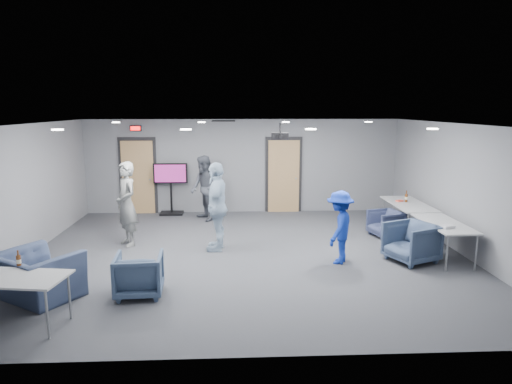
{
  "coord_description": "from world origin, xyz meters",
  "views": [
    {
      "loc": [
        -0.23,
        -9.14,
        3.03
      ],
      "look_at": [
        0.24,
        0.69,
        1.2
      ],
      "focal_mm": 32.0,
      "sensor_mm": 36.0,
      "label": 1
    }
  ],
  "objects_px": {
    "chair_right_a": "(385,223)",
    "person_d": "(340,227)",
    "person_c": "(217,206)",
    "projector": "(280,136)",
    "chair_right_b": "(411,242)",
    "bottle_front": "(19,261)",
    "chair_front_a": "(139,274)",
    "bottle_right": "(406,198)",
    "tv_stand": "(171,186)",
    "chair_front_b": "(38,276)",
    "table_right_a": "(409,205)",
    "person_a": "(127,204)",
    "person_b": "(204,188)",
    "table_front_left": "(1,280)",
    "table_right_b": "(444,225)"
  },
  "relations": [
    {
      "from": "chair_right_a",
      "to": "person_d",
      "type": "bearing_deg",
      "value": -55.88
    },
    {
      "from": "person_c",
      "to": "projector",
      "type": "distance_m",
      "value": 2.13
    },
    {
      "from": "person_c",
      "to": "chair_right_b",
      "type": "distance_m",
      "value": 4.03
    },
    {
      "from": "projector",
      "to": "bottle_front",
      "type": "bearing_deg",
      "value": -130.35
    },
    {
      "from": "chair_right_b",
      "to": "chair_front_a",
      "type": "distance_m",
      "value": 5.26
    },
    {
      "from": "bottle_right",
      "to": "tv_stand",
      "type": "relative_size",
      "value": 0.19
    },
    {
      "from": "chair_right_b",
      "to": "chair_front_b",
      "type": "bearing_deg",
      "value": -101.38
    },
    {
      "from": "table_right_a",
      "to": "projector",
      "type": "distance_m",
      "value": 3.66
    },
    {
      "from": "chair_front_b",
      "to": "table_right_a",
      "type": "bearing_deg",
      "value": -120.95
    },
    {
      "from": "chair_front_b",
      "to": "bottle_right",
      "type": "distance_m",
      "value": 8.3
    },
    {
      "from": "table_right_a",
      "to": "bottle_right",
      "type": "height_order",
      "value": "bottle_right"
    },
    {
      "from": "person_a",
      "to": "person_b",
      "type": "xyz_separation_m",
      "value": [
        1.56,
        2.2,
        -0.05
      ]
    },
    {
      "from": "table_front_left",
      "to": "bottle_front",
      "type": "height_order",
      "value": "bottle_front"
    },
    {
      "from": "person_d",
      "to": "bottle_right",
      "type": "bearing_deg",
      "value": 163.92
    },
    {
      "from": "chair_right_b",
      "to": "projector",
      "type": "bearing_deg",
      "value": -147.62
    },
    {
      "from": "chair_front_a",
      "to": "bottle_right",
      "type": "height_order",
      "value": "bottle_right"
    },
    {
      "from": "person_c",
      "to": "person_d",
      "type": "distance_m",
      "value": 2.62
    },
    {
      "from": "tv_stand",
      "to": "chair_right_a",
      "type": "bearing_deg",
      "value": -25.06
    },
    {
      "from": "person_a",
      "to": "table_right_a",
      "type": "relative_size",
      "value": 0.96
    },
    {
      "from": "chair_right_a",
      "to": "table_right_a",
      "type": "bearing_deg",
      "value": 98.84
    },
    {
      "from": "person_c",
      "to": "person_d",
      "type": "height_order",
      "value": "person_c"
    },
    {
      "from": "chair_right_b",
      "to": "tv_stand",
      "type": "height_order",
      "value": "tv_stand"
    },
    {
      "from": "person_c",
      "to": "chair_right_b",
      "type": "xyz_separation_m",
      "value": [
        3.87,
        -0.98,
        -0.56
      ]
    },
    {
      "from": "table_right_b",
      "to": "projector",
      "type": "height_order",
      "value": "projector"
    },
    {
      "from": "person_d",
      "to": "chair_right_b",
      "type": "distance_m",
      "value": 1.48
    },
    {
      "from": "person_c",
      "to": "table_right_a",
      "type": "bearing_deg",
      "value": 110.08
    },
    {
      "from": "chair_right_a",
      "to": "table_right_b",
      "type": "bearing_deg",
      "value": 6.5
    },
    {
      "from": "chair_front_b",
      "to": "table_front_left",
      "type": "height_order",
      "value": "chair_front_b"
    },
    {
      "from": "projector",
      "to": "table_front_left",
      "type": "bearing_deg",
      "value": -128.21
    },
    {
      "from": "table_front_left",
      "to": "tv_stand",
      "type": "relative_size",
      "value": 1.28
    },
    {
      "from": "person_d",
      "to": "table_front_left",
      "type": "bearing_deg",
      "value": -37.71
    },
    {
      "from": "person_c",
      "to": "bottle_front",
      "type": "distance_m",
      "value": 4.11
    },
    {
      "from": "chair_front_b",
      "to": "tv_stand",
      "type": "relative_size",
      "value": 0.8
    },
    {
      "from": "person_a",
      "to": "bottle_right",
      "type": "height_order",
      "value": "person_a"
    },
    {
      "from": "person_b",
      "to": "table_right_a",
      "type": "distance_m",
      "value": 5.27
    },
    {
      "from": "person_b",
      "to": "bottle_front",
      "type": "height_order",
      "value": "person_b"
    },
    {
      "from": "person_a",
      "to": "person_b",
      "type": "bearing_deg",
      "value": 109.85
    },
    {
      "from": "person_b",
      "to": "chair_front_b",
      "type": "distance_m",
      "value": 5.6
    },
    {
      "from": "table_right_a",
      "to": "chair_right_b",
      "type": "bearing_deg",
      "value": 160.73
    },
    {
      "from": "table_right_a",
      "to": "projector",
      "type": "xyz_separation_m",
      "value": [
        -3.21,
        -0.46,
        1.71
      ]
    },
    {
      "from": "person_c",
      "to": "chair_right_a",
      "type": "height_order",
      "value": "person_c"
    },
    {
      "from": "person_c",
      "to": "chair_front_a",
      "type": "distance_m",
      "value": 2.73
    },
    {
      "from": "person_b",
      "to": "person_c",
      "type": "relative_size",
      "value": 0.93
    },
    {
      "from": "person_c",
      "to": "table_front_left",
      "type": "height_order",
      "value": "person_c"
    },
    {
      "from": "chair_front_a",
      "to": "projector",
      "type": "bearing_deg",
      "value": -134.43
    },
    {
      "from": "bottle_front",
      "to": "tv_stand",
      "type": "distance_m",
      "value": 6.51
    },
    {
      "from": "table_right_a",
      "to": "table_right_b",
      "type": "height_order",
      "value": "same"
    },
    {
      "from": "table_right_b",
      "to": "chair_front_b",
      "type": "bearing_deg",
      "value": 102.81
    },
    {
      "from": "chair_right_a",
      "to": "table_right_a",
      "type": "relative_size",
      "value": 0.35
    },
    {
      "from": "person_c",
      "to": "table_front_left",
      "type": "relative_size",
      "value": 1.01
    }
  ]
}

